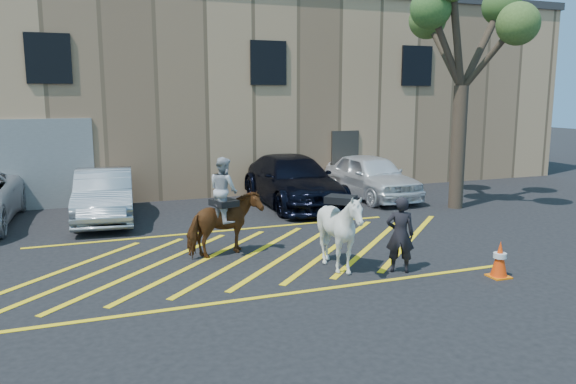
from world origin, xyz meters
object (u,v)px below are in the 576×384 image
object	(u,v)px
car_blue_suv	(293,181)
handler	(400,235)
tree	(465,21)
car_silver_sedan	(104,195)
saddled_white	(340,231)
mounted_bay	(224,216)
car_white_suv	(371,176)
traffic_cone	(500,259)

from	to	relation	value
car_blue_suv	handler	size ratio (longest dim) A/B	3.50
handler	tree	distance (m)	8.69
car_silver_sedan	saddled_white	bearing A→B (deg)	-52.71
mounted_bay	saddled_white	size ratio (longest dim) A/B	1.09
car_silver_sedan	car_white_suv	bearing A→B (deg)	7.25
handler	traffic_cone	distance (m)	1.97
mounted_bay	tree	size ratio (longest dim) A/B	0.30
car_silver_sedan	mounted_bay	distance (m)	5.19
car_silver_sedan	saddled_white	xyz separation A→B (m)	(4.17, -6.58, 0.11)
traffic_cone	saddled_white	bearing A→B (deg)	152.00
handler	car_silver_sedan	bearing A→B (deg)	-24.65
car_blue_suv	saddled_white	world-z (taller)	saddled_white
mounted_bay	traffic_cone	xyz separation A→B (m)	(4.64, -3.37, -0.53)
car_silver_sedan	tree	size ratio (longest dim) A/B	0.60
handler	traffic_cone	size ratio (longest dim) A/B	2.12
mounted_bay	saddled_white	xyz separation A→B (m)	(1.90, -1.91, -0.05)
car_white_suv	mounted_bay	xyz separation A→B (m)	(-6.48, -5.02, 0.13)
handler	tree	world-z (taller)	tree
car_silver_sedan	car_blue_suv	bearing A→B (deg)	6.99
car_blue_suv	car_white_suv	bearing A→B (deg)	4.36
car_silver_sedan	handler	xyz separation A→B (m)	(5.27, -7.05, 0.05)
car_blue_suv	tree	distance (m)	7.11
car_white_suv	saddled_white	size ratio (longest dim) A/B	2.21
car_blue_suv	handler	distance (m)	7.28
mounted_bay	car_white_suv	bearing A→B (deg)	37.81
car_silver_sedan	tree	distance (m)	11.73
handler	saddled_white	size ratio (longest dim) A/B	0.77
traffic_cone	tree	bearing A→B (deg)	59.60
car_silver_sedan	mounted_bay	size ratio (longest dim) A/B	1.99
traffic_cone	car_silver_sedan	bearing A→B (deg)	130.73
handler	tree	bearing A→B (deg)	-107.40
car_white_suv	handler	distance (m)	8.19
car_blue_suv	car_white_suv	world-z (taller)	car_blue_suv
mounted_bay	tree	xyz separation A→B (m)	(8.14, 2.59, 4.80)
car_white_suv	traffic_cone	xyz separation A→B (m)	(-1.83, -8.40, -0.39)
car_silver_sedan	car_white_suv	distance (m)	8.76
car_silver_sedan	traffic_cone	bearing A→B (deg)	-44.38
car_blue_suv	car_silver_sedan	bearing A→B (deg)	-176.40
mounted_bay	traffic_cone	size ratio (longest dim) A/B	3.02
car_silver_sedan	car_white_suv	size ratio (longest dim) A/B	0.98
saddled_white	traffic_cone	xyz separation A→B (m)	(2.75, -1.46, -0.47)
car_white_suv	mounted_bay	world-z (taller)	mounted_bay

